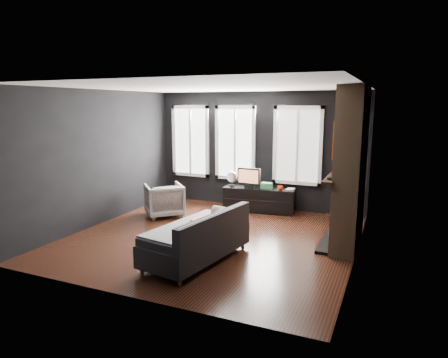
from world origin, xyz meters
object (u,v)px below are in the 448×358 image
at_px(monitor, 249,176).
at_px(book, 287,184).
at_px(sofa, 196,235).
at_px(mug, 280,187).
at_px(armchair, 164,198).
at_px(mantel_vase, 339,165).
at_px(media_console, 260,199).

distance_m(monitor, book, 0.87).
height_order(sofa, book, sofa).
distance_m(monitor, mug, 0.77).
distance_m(armchair, monitor, 1.96).
bearing_deg(armchair, book, 165.04).
bearing_deg(book, sofa, -100.11).
height_order(armchair, book, armchair).
bearing_deg(book, mantel_vase, -42.32).
relative_size(armchair, book, 3.44).
distance_m(armchair, mantel_vase, 3.76).
relative_size(mug, book, 0.49).
xyz_separation_m(armchair, monitor, (1.54, 1.15, 0.41)).
relative_size(sofa, media_console, 1.17).
xyz_separation_m(sofa, book, (0.58, 3.25, 0.26)).
relative_size(sofa, armchair, 2.39).
relative_size(sofa, mantel_vase, 10.25).
relative_size(armchair, monitor, 1.41).
bearing_deg(monitor, mug, 4.30).
bearing_deg(mantel_vase, media_console, 150.42).
bearing_deg(mug, media_console, 175.62).
relative_size(monitor, mantel_vase, 3.05).
bearing_deg(book, media_console, -171.66).
bearing_deg(monitor, book, 12.62).
xyz_separation_m(media_console, mug, (0.49, -0.04, 0.33)).
relative_size(sofa, book, 8.23).
height_order(armchair, media_console, armchair).
distance_m(media_console, book, 0.72).
xyz_separation_m(sofa, mug, (0.47, 3.12, 0.20)).
height_order(sofa, monitor, monitor).
distance_m(media_console, monitor, 0.58).
height_order(sofa, media_console, sofa).
xyz_separation_m(monitor, mug, (0.74, 0.01, -0.19)).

